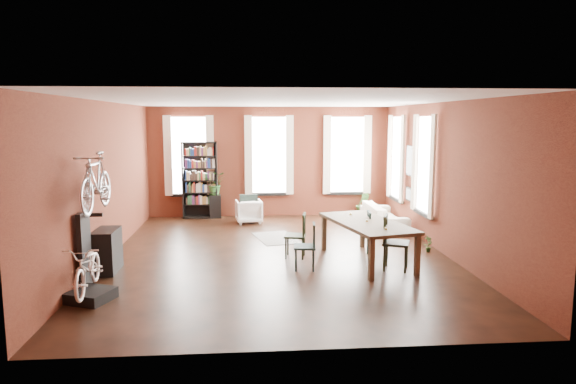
{
  "coord_description": "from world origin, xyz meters",
  "views": [
    {
      "loc": [
        -0.64,
        -10.48,
        2.84
      ],
      "look_at": [
        0.25,
        0.6,
        1.26
      ],
      "focal_mm": 32.0,
      "sensor_mm": 36.0,
      "label": 1
    }
  ],
  "objects": [
    {
      "name": "dining_chair_c",
      "position": [
        2.16,
        -1.2,
        0.52
      ],
      "size": [
        0.62,
        0.62,
        1.04
      ],
      "primitive_type": "cube",
      "rotation": [
        0.0,
        0.0,
        1.2
      ],
      "color": "#1F2D1A",
      "rests_on": "ground"
    },
    {
      "name": "room",
      "position": [
        0.25,
        0.62,
        2.14
      ],
      "size": [
        9.0,
        9.04,
        3.22
      ],
      "color": "black",
      "rests_on": "ground"
    },
    {
      "name": "console_table",
      "position": [
        -3.28,
        -0.9,
        0.4
      ],
      "size": [
        0.4,
        0.8,
        0.8
      ],
      "primitive_type": "cube",
      "color": "black",
      "rests_on": "ground"
    },
    {
      "name": "cream_sofa",
      "position": [
        2.95,
        2.6,
        0.41
      ],
      "size": [
        0.61,
        2.08,
        0.81
      ],
      "primitive_type": "imported",
      "rotation": [
        0.0,
        0.0,
        1.57
      ],
      "color": "beige",
      "rests_on": "ground"
    },
    {
      "name": "bookshelf",
      "position": [
        -2.0,
        4.3,
        1.1
      ],
      "size": [
        1.0,
        0.32,
        2.2
      ],
      "primitive_type": "cube",
      "color": "black",
      "rests_on": "ground"
    },
    {
      "name": "plant_by_sofa",
      "position": [
        2.74,
        4.18,
        0.16
      ],
      "size": [
        0.42,
        0.73,
        0.32
      ],
      "primitive_type": "imported",
      "rotation": [
        0.0,
        0.0,
        -0.03
      ],
      "color": "#326227",
      "rests_on": "ground"
    },
    {
      "name": "plant_small",
      "position": [
        3.23,
        -0.0,
        0.06
      ],
      "size": [
        0.32,
        0.41,
        0.13
      ],
      "primitive_type": "imported",
      "rotation": [
        0.0,
        0.0,
        0.43
      ],
      "color": "#325923",
      "rests_on": "ground"
    },
    {
      "name": "white_armchair",
      "position": [
        -0.61,
        3.48,
        0.35
      ],
      "size": [
        0.76,
        0.72,
        0.7
      ],
      "primitive_type": "imported",
      "rotation": [
        0.0,
        0.0,
        3.27
      ],
      "color": "white",
      "rests_on": "ground"
    },
    {
      "name": "bicycle_hung",
      "position": [
        -3.15,
        -1.8,
        2.13
      ],
      "size": [
        0.47,
        1.0,
        1.66
      ],
      "primitive_type": "imported",
      "color": "#A5A8AD",
      "rests_on": "bike_wall_rack"
    },
    {
      "name": "dining_chair_d",
      "position": [
        2.05,
        -0.26,
        0.47
      ],
      "size": [
        0.48,
        0.48,
        0.95
      ],
      "primitive_type": "cube",
      "rotation": [
        0.0,
        0.0,
        1.46
      ],
      "color": "#16312F",
      "rests_on": "ground"
    },
    {
      "name": "dining_chair_b",
      "position": [
        0.33,
        -0.19,
        0.46
      ],
      "size": [
        0.5,
        0.5,
        0.92
      ],
      "primitive_type": "cube",
      "rotation": [
        0.0,
        0.0,
        -1.77
      ],
      "color": "black",
      "rests_on": "ground"
    },
    {
      "name": "dining_table",
      "position": [
        1.72,
        -0.66,
        0.41
      ],
      "size": [
        1.63,
        2.61,
        0.82
      ],
      "primitive_type": "cube",
      "rotation": [
        0.0,
        0.0,
        0.23
      ],
      "color": "brown",
      "rests_on": "ground"
    },
    {
      "name": "bike_trainer",
      "position": [
        -3.12,
        -2.5,
        0.09
      ],
      "size": [
        0.78,
        0.78,
        0.17
      ],
      "primitive_type": "cube",
      "rotation": [
        0.0,
        0.0,
        -0.38
      ],
      "color": "black",
      "rests_on": "ground"
    },
    {
      "name": "bike_wall_rack",
      "position": [
        -3.4,
        -1.8,
        0.65
      ],
      "size": [
        0.16,
        0.6,
        1.3
      ],
      "primitive_type": "cube",
      "color": "black",
      "rests_on": "ground"
    },
    {
      "name": "striped_rug",
      "position": [
        0.04,
        1.56,
        0.01
      ],
      "size": [
        1.18,
        1.57,
        0.01
      ],
      "primitive_type": "cube",
      "rotation": [
        0.0,
        0.0,
        0.24
      ],
      "color": "black",
      "rests_on": "ground"
    },
    {
      "name": "bicycle_floor",
      "position": [
        -3.12,
        -2.55,
        0.9
      ],
      "size": [
        0.56,
        0.8,
        1.46
      ],
      "primitive_type": "imported",
      "rotation": [
        0.0,
        0.0,
        0.06
      ],
      "color": "silver",
      "rests_on": "bike_trainer"
    },
    {
      "name": "plant_stand",
      "position": [
        -1.58,
        4.3,
        0.33
      ],
      "size": [
        0.36,
        0.36,
        0.67
      ],
      "primitive_type": "cube",
      "rotation": [
        0.0,
        0.0,
        0.08
      ],
      "color": "black",
      "rests_on": "ground"
    },
    {
      "name": "plant_on_stand",
      "position": [
        -1.58,
        4.31,
        0.93
      ],
      "size": [
        0.71,
        0.77,
        0.52
      ],
      "primitive_type": "imported",
      "rotation": [
        0.0,
        0.0,
        0.18
      ],
      "color": "#255823",
      "rests_on": "plant_stand"
    },
    {
      "name": "dining_chair_a",
      "position": [
        0.43,
        -1.05,
        0.44
      ],
      "size": [
        0.45,
        0.45,
        0.89
      ],
      "primitive_type": "cube",
      "rotation": [
        0.0,
        0.0,
        -1.68
      ],
      "color": "#1A383A",
      "rests_on": "ground"
    }
  ]
}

